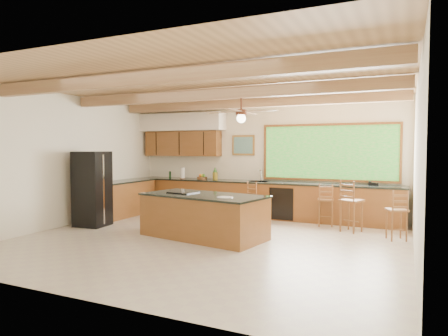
% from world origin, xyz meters
% --- Properties ---
extents(ground, '(7.20, 7.20, 0.00)m').
position_xyz_m(ground, '(0.00, 0.00, 0.00)').
color(ground, '#C1B1A0').
rests_on(ground, ground).
extents(room_shell, '(7.27, 6.54, 3.02)m').
position_xyz_m(room_shell, '(-0.17, 0.65, 2.21)').
color(room_shell, white).
rests_on(room_shell, ground).
extents(counter_run, '(7.12, 3.10, 1.26)m').
position_xyz_m(counter_run, '(-0.82, 2.52, 0.46)').
color(counter_run, brown).
rests_on(counter_run, ground).
extents(island, '(2.64, 1.57, 0.88)m').
position_xyz_m(island, '(-0.20, 0.24, 0.43)').
color(island, brown).
rests_on(island, ground).
extents(refrigerator, '(0.73, 0.71, 1.70)m').
position_xyz_m(refrigerator, '(-3.05, 0.22, 0.85)').
color(refrigerator, black).
rests_on(refrigerator, ground).
extents(bar_stool_a, '(0.45, 0.45, 0.97)m').
position_xyz_m(bar_stool_a, '(0.10, 2.40, 0.58)').
color(bar_stool_a, brown).
rests_on(bar_stool_a, ground).
extents(bar_stool_b, '(0.41, 0.41, 1.00)m').
position_xyz_m(bar_stool_b, '(1.79, 2.40, 0.59)').
color(bar_stool_b, brown).
rests_on(bar_stool_b, ground).
extents(bar_stool_c, '(0.52, 0.53, 1.11)m').
position_xyz_m(bar_stool_c, '(2.41, 1.95, 0.66)').
color(bar_stool_c, brown).
rests_on(bar_stool_c, ground).
extents(bar_stool_d, '(0.46, 0.46, 0.97)m').
position_xyz_m(bar_stool_d, '(3.30, 1.55, 0.58)').
color(bar_stool_d, brown).
rests_on(bar_stool_d, ground).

